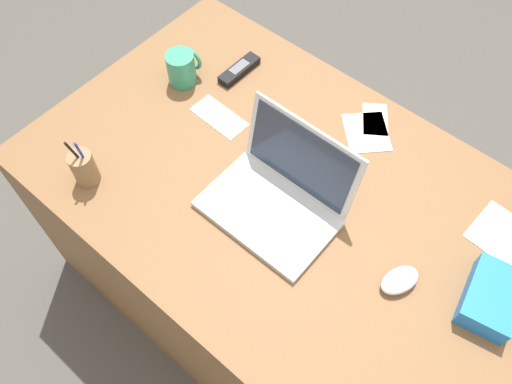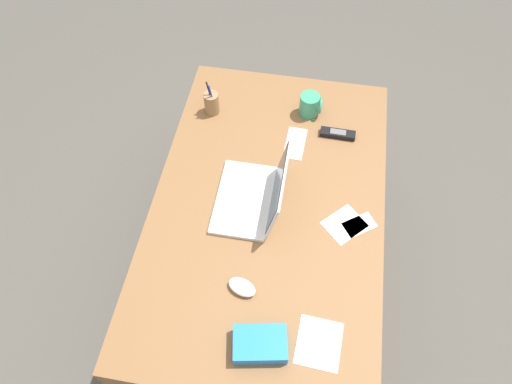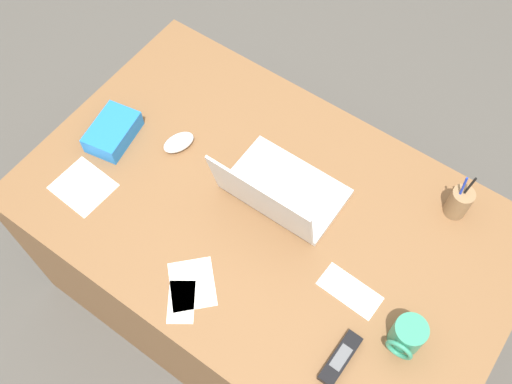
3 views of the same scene
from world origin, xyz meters
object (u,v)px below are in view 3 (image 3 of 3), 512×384
object	(u,v)px
computer_mouse	(179,142)
cordless_phone	(340,359)
pen_holder	(459,202)
snack_bag	(113,132)
coffee_mug_white	(407,336)
laptop	(279,193)

from	to	relation	value
computer_mouse	cordless_phone	world-z (taller)	computer_mouse
pen_holder	cordless_phone	bearing A→B (deg)	85.18
pen_holder	snack_bag	distance (m)	1.08
coffee_mug_white	snack_bag	bearing A→B (deg)	-2.67
pen_holder	snack_bag	xyz separation A→B (m)	(1.01, 0.39, -0.02)
coffee_mug_white	snack_bag	xyz separation A→B (m)	(1.07, -0.05, -0.02)
laptop	pen_holder	xyz separation A→B (m)	(-0.45, -0.27, 0.01)
computer_mouse	snack_bag	bearing A→B (deg)	46.36
snack_bag	cordless_phone	bearing A→B (deg)	168.94
laptop	computer_mouse	world-z (taller)	laptop
cordless_phone	snack_bag	bearing A→B (deg)	-11.06
snack_bag	laptop	bearing A→B (deg)	-168.58
pen_holder	snack_bag	world-z (taller)	pen_holder
cordless_phone	snack_bag	xyz separation A→B (m)	(0.96, -0.19, 0.02)
laptop	cordless_phone	size ratio (longest dim) A/B	2.25
computer_mouse	pen_holder	world-z (taller)	pen_holder
computer_mouse	cordless_phone	xyz separation A→B (m)	(-0.77, 0.28, -0.01)
coffee_mug_white	snack_bag	distance (m)	1.07
cordless_phone	pen_holder	xyz separation A→B (m)	(-0.05, -0.58, 0.04)
laptop	snack_bag	world-z (taller)	laptop
coffee_mug_white	pen_holder	xyz separation A→B (m)	(0.06, -0.44, 0.00)
laptop	snack_bag	distance (m)	0.57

